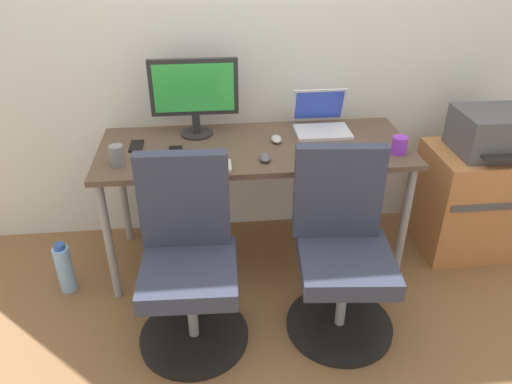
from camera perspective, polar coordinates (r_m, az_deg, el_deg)
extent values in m
plane|color=brown|center=(3.08, -0.10, -7.39)|extent=(5.28, 5.28, 0.00)
cube|color=silver|center=(2.90, -0.96, 18.73)|extent=(4.40, 0.04, 2.60)
cube|color=brown|center=(2.69, -0.11, 5.09)|extent=(1.69, 0.65, 0.03)
cylinder|color=gray|center=(2.69, -16.64, -5.63)|extent=(0.04, 0.04, 0.72)
cylinder|color=gray|center=(2.83, 16.72, -3.70)|extent=(0.04, 0.04, 0.72)
cylinder|color=gray|center=(3.14, -15.14, 0.23)|extent=(0.04, 0.04, 0.72)
cylinder|color=gray|center=(3.26, 13.39, 1.64)|extent=(0.04, 0.04, 0.72)
cylinder|color=black|center=(2.59, -7.13, -16.16)|extent=(0.54, 0.54, 0.03)
cylinder|color=gray|center=(2.46, -7.40, -13.18)|extent=(0.05, 0.05, 0.34)
cube|color=#33384C|center=(2.32, -7.75, -9.31)|extent=(0.45, 0.45, 0.09)
cube|color=#33384C|center=(2.30, -8.32, -0.89)|extent=(0.42, 0.08, 0.48)
cylinder|color=black|center=(2.65, 9.57, -14.89)|extent=(0.54, 0.54, 0.03)
cylinder|color=gray|center=(2.53, 9.93, -11.92)|extent=(0.05, 0.05, 0.34)
cube|color=#33384C|center=(2.39, 10.38, -8.10)|extent=(0.48, 0.48, 0.09)
cube|color=#33384C|center=(2.37, 9.48, 0.02)|extent=(0.42, 0.11, 0.48)
cube|color=#B77542|center=(3.27, 23.80, -0.86)|extent=(0.59, 0.46, 0.66)
cube|color=#4C4C4C|center=(3.05, 26.12, -1.55)|extent=(0.53, 0.01, 0.04)
cube|color=#515156|center=(3.08, 25.51, 6.28)|extent=(0.38, 0.34, 0.24)
cube|color=#262626|center=(2.95, 27.04, 3.60)|extent=(0.27, 0.06, 0.01)
cylinder|color=#8CBFF2|center=(2.95, -21.23, -8.32)|extent=(0.09, 0.09, 0.28)
cylinder|color=#2D59B2|center=(2.86, -21.81, -5.87)|extent=(0.06, 0.06, 0.03)
cylinder|color=#262626|center=(2.84, -6.85, 6.75)|extent=(0.18, 0.18, 0.01)
cylinder|color=#262626|center=(2.82, -6.92, 7.88)|extent=(0.04, 0.04, 0.11)
cube|color=#262626|center=(2.74, -7.19, 11.94)|extent=(0.48, 0.03, 0.31)
cube|color=green|center=(2.73, -7.20, 11.83)|extent=(0.43, 0.00, 0.26)
cube|color=silver|center=(2.86, 7.71, 6.91)|extent=(0.31, 0.22, 0.02)
cube|color=silver|center=(2.94, 7.28, 9.95)|extent=(0.31, 0.06, 0.21)
cube|color=blue|center=(2.94, 7.31, 9.93)|extent=(0.28, 0.05, 0.17)
cube|color=#B7B7B7|center=(2.45, -6.84, 2.82)|extent=(0.34, 0.12, 0.02)
cube|color=#B7B7B7|center=(2.54, 10.57, 3.59)|extent=(0.34, 0.12, 0.02)
ellipsoid|color=#B7B7B7|center=(2.73, 2.36, 6.14)|extent=(0.06, 0.10, 0.03)
ellipsoid|color=#515156|center=(2.52, 1.05, 4.00)|extent=(0.06, 0.10, 0.03)
cylinder|color=purple|center=(2.69, 16.27, 5.23)|extent=(0.08, 0.08, 0.09)
cylinder|color=slate|center=(2.55, -15.80, 4.09)|extent=(0.07, 0.07, 0.10)
cube|color=black|center=(2.63, -9.31, 4.57)|extent=(0.07, 0.14, 0.01)
cube|color=black|center=(2.75, -13.66, 5.20)|extent=(0.07, 0.14, 0.01)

